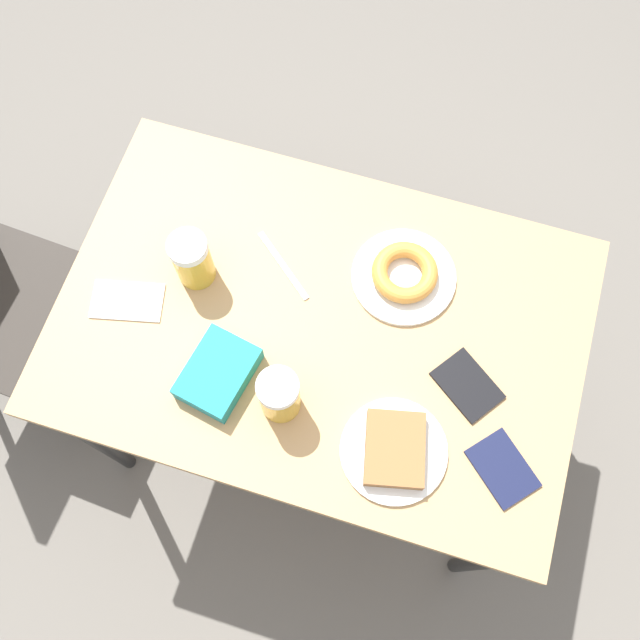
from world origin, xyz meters
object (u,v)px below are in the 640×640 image
object	(u,v)px
plate_with_cake	(394,450)
passport_far_edge	(467,385)
napkin_folded	(127,301)
beer_mug_center	(279,395)
plate_with_donut	(404,274)
fork	(283,265)
passport_near_edge	(503,468)
blue_pouch	(218,373)
beer_mug_left	(192,260)

from	to	relation	value
plate_with_cake	passport_far_edge	world-z (taller)	plate_with_cake
plate_with_cake	napkin_folded	size ratio (longest dim) A/B	1.28
plate_with_cake	passport_far_edge	bearing A→B (deg)	-32.07
beer_mug_center	napkin_folded	world-z (taller)	beer_mug_center
plate_with_donut	napkin_folded	world-z (taller)	plate_with_donut
beer_mug_center	fork	size ratio (longest dim) A/B	0.91
plate_with_donut	fork	world-z (taller)	plate_with_donut
plate_with_donut	passport_near_edge	bearing A→B (deg)	-139.44
napkin_folded	blue_pouch	bearing A→B (deg)	-112.00
plate_with_cake	fork	size ratio (longest dim) A/B	1.39
napkin_folded	passport_near_edge	distance (m)	0.80
fork	passport_far_edge	world-z (taller)	passport_far_edge
plate_with_donut	blue_pouch	size ratio (longest dim) A/B	1.24
plate_with_donut	plate_with_cake	bearing A→B (deg)	-168.19
plate_with_cake	plate_with_donut	size ratio (longest dim) A/B	0.94
plate_with_donut	napkin_folded	size ratio (longest dim) A/B	1.35
plate_with_donut	blue_pouch	xyz separation A→B (m)	(-0.31, 0.29, 0.01)
passport_far_edge	napkin_folded	bearing A→B (deg)	92.48
plate_with_donut	passport_near_edge	world-z (taller)	plate_with_donut
passport_far_edge	beer_mug_center	bearing A→B (deg)	112.81
blue_pouch	fork	bearing A→B (deg)	-9.64
fork	passport_far_edge	bearing A→B (deg)	-108.13
beer_mug_left	plate_with_cake	bearing A→B (deg)	-116.07
napkin_folded	passport_far_edge	xyz separation A→B (m)	(0.03, -0.70, 0.00)
plate_with_cake	passport_near_edge	bearing A→B (deg)	-81.98
plate_with_cake	beer_mug_left	size ratio (longest dim) A/B	1.53
plate_with_donut	beer_mug_center	bearing A→B (deg)	154.21
fork	passport_far_edge	size ratio (longest dim) A/B	0.95
beer_mug_left	beer_mug_center	size ratio (longest dim) A/B	1.00
plate_with_cake	beer_mug_center	bearing A→B (deg)	83.89
beer_mug_center	blue_pouch	xyz separation A→B (m)	(0.02, 0.13, -0.04)
napkin_folded	plate_with_donut	bearing A→B (deg)	-67.56
passport_far_edge	plate_with_cake	bearing A→B (deg)	147.93
beer_mug_center	passport_near_edge	bearing A→B (deg)	-89.50
plate_with_cake	beer_mug_center	xyz separation A→B (m)	(0.02, 0.23, 0.05)
passport_near_edge	blue_pouch	size ratio (longest dim) A/B	0.88
blue_pouch	passport_near_edge	bearing A→B (deg)	-91.27
napkin_folded	fork	size ratio (longest dim) A/B	1.09
beer_mug_left	passport_far_edge	bearing A→B (deg)	-96.83
plate_with_cake	fork	distance (m)	0.44
plate_with_donut	beer_mug_left	world-z (taller)	beer_mug_left
fork	plate_with_donut	bearing A→B (deg)	-79.05
beer_mug_left	napkin_folded	xyz separation A→B (m)	(-0.10, 0.11, -0.06)
plate_with_donut	beer_mug_left	xyz separation A→B (m)	(-0.11, 0.41, 0.05)
passport_far_edge	blue_pouch	xyz separation A→B (m)	(-0.12, 0.46, 0.02)
beer_mug_center	passport_far_edge	xyz separation A→B (m)	(0.14, -0.33, -0.06)
napkin_folded	beer_mug_center	bearing A→B (deg)	-106.85
fork	beer_mug_left	bearing A→B (deg)	112.59
beer_mug_center	passport_near_edge	size ratio (longest dim) A/B	0.86
beer_mug_left	napkin_folded	world-z (taller)	beer_mug_left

